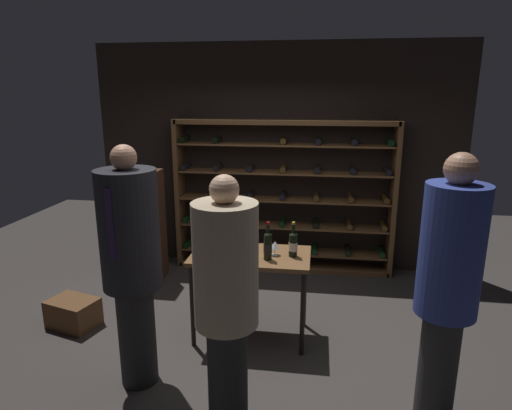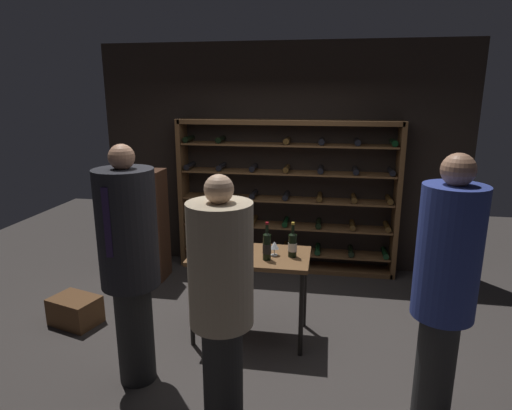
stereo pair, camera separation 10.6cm
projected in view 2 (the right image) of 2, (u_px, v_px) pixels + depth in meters
The scene contains 13 objects.
ground_plane at pixel (255, 337), 4.30m from camera, with size 10.01×10.01×0.00m, color #383330.
back_wall at pixel (280, 158), 5.84m from camera, with size 4.86×0.10×2.98m, color black.
wine_rack at pixel (287, 198), 5.74m from camera, with size 2.88×0.32×2.01m.
tasting_table at pixel (250, 264), 4.15m from camera, with size 1.12×0.63×0.86m.
person_bystander_dark_jacket at pixel (445, 282), 2.95m from camera, with size 0.42×0.42×1.98m.
person_guest_blue_shirt at pixel (129, 256), 3.41m from camera, with size 0.46×0.47×1.98m.
person_bystander_red_print at pixel (221, 293), 2.97m from camera, with size 0.44×0.44×1.84m.
wine_crate at pixel (75, 310), 4.53m from camera, with size 0.48×0.34×0.29m, color brown.
display_cabinet at pixel (148, 225), 5.53m from camera, with size 0.44×0.36×1.42m, color #4C2D1E.
wine_bottle_gold_foil at pixel (293, 244), 4.04m from camera, with size 0.08×0.08×0.33m.
wine_bottle_amber_reserve at pixel (267, 246), 3.96m from camera, with size 0.08×0.08×0.36m.
wine_glass_stemmed_right at pixel (274, 246), 4.07m from camera, with size 0.08×0.08×0.14m.
wine_glass_stemmed_center at pixel (197, 248), 4.00m from camera, with size 0.08×0.08×0.14m.
Camera 2 is at (0.65, -3.78, 2.35)m, focal length 30.52 mm.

